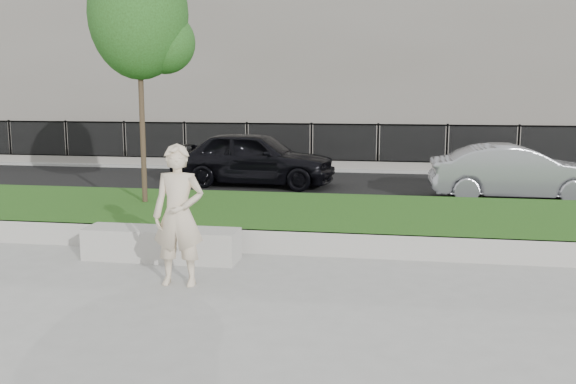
% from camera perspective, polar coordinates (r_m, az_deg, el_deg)
% --- Properties ---
extents(ground, '(90.00, 90.00, 0.00)m').
position_cam_1_polar(ground, '(9.80, -3.82, -6.98)').
color(ground, gray).
rests_on(ground, ground).
extents(grass_bank, '(34.00, 4.00, 0.40)m').
position_cam_1_polar(grass_bank, '(12.61, -0.65, -2.38)').
color(grass_bank, '#10360D').
rests_on(grass_bank, ground).
extents(grass_kerb, '(34.00, 0.08, 0.40)m').
position_cam_1_polar(grass_kerb, '(10.73, -2.54, -4.44)').
color(grass_kerb, '#A7A49C').
rests_on(grass_kerb, ground).
extents(street, '(34.00, 7.00, 0.04)m').
position_cam_1_polar(street, '(17.99, 2.49, 0.51)').
color(street, black).
rests_on(street, ground).
extents(far_pavement, '(34.00, 3.00, 0.12)m').
position_cam_1_polar(far_pavement, '(22.42, 3.94, 2.32)').
color(far_pavement, gray).
rests_on(far_pavement, ground).
extents(iron_fence, '(32.00, 0.30, 1.50)m').
position_cam_1_polar(iron_fence, '(21.38, 3.68, 3.29)').
color(iron_fence, slate).
rests_on(iron_fence, far_pavement).
extents(building_facade, '(34.00, 10.00, 10.00)m').
position_cam_1_polar(building_facade, '(29.32, 5.47, 13.57)').
color(building_facade, slate).
rests_on(building_facade, ground).
extents(stone_bench, '(2.50, 0.62, 0.51)m').
position_cam_1_polar(stone_bench, '(10.53, -11.17, -4.56)').
color(stone_bench, '#A7A49C').
rests_on(stone_bench, ground).
extents(man, '(0.75, 0.51, 1.98)m').
position_cam_1_polar(man, '(9.01, -9.70, -2.07)').
color(man, beige).
rests_on(man, ground).
extents(book, '(0.24, 0.21, 0.02)m').
position_cam_1_polar(book, '(10.10, -8.73, -3.52)').
color(book, beige).
rests_on(book, stone_bench).
extents(young_tree, '(2.07, 1.98, 5.08)m').
position_cam_1_polar(young_tree, '(13.56, -12.79, 14.73)').
color(young_tree, '#38281C').
rests_on(young_tree, grass_bank).
extents(car_dark, '(4.64, 2.14, 1.54)m').
position_cam_1_polar(car_dark, '(17.94, -3.02, 3.03)').
color(car_dark, black).
rests_on(car_dark, street).
extents(car_silver, '(4.12, 1.53, 1.35)m').
position_cam_1_polar(car_silver, '(16.50, 19.62, 1.63)').
color(car_silver, gray).
rests_on(car_silver, street).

